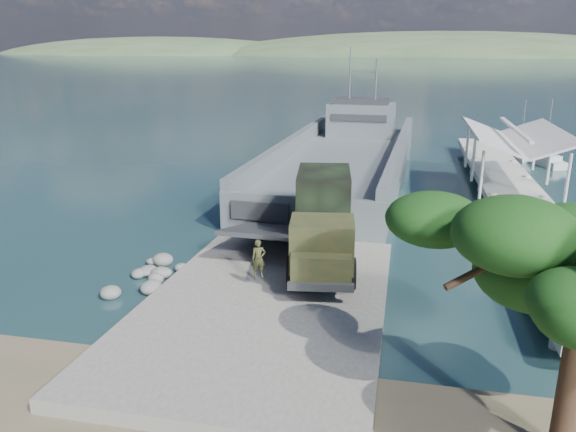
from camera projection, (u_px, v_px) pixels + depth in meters
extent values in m
plane|color=#193A3D|center=(272.00, 298.00, 25.14)|extent=(1400.00, 1400.00, 0.00)
cube|color=slate|center=(267.00, 303.00, 24.14)|extent=(10.00, 18.00, 0.50)
cube|color=#B2B2A7|center=(513.00, 192.00, 39.14)|extent=(4.00, 44.00, 0.50)
cube|color=#4F5A5E|center=(344.00, 171.00, 48.02)|extent=(11.28, 33.26, 2.74)
cube|color=#4F5A5E|center=(292.00, 145.00, 48.51)|extent=(2.09, 32.86, 1.42)
cube|color=#4F5A5E|center=(400.00, 150.00, 46.33)|extent=(2.09, 32.86, 1.42)
cube|color=#4F5A5E|center=(301.00, 220.00, 32.72)|extent=(9.87, 0.87, 2.85)
cube|color=#4F5A5E|center=(361.00, 120.00, 57.28)|extent=(6.76, 4.66, 3.29)
cube|color=#2A2C2F|center=(362.00, 101.00, 56.73)|extent=(5.62, 3.74, 0.44)
cylinder|color=gray|center=(350.00, 75.00, 56.30)|extent=(0.18, 0.18, 5.48)
cylinder|color=gray|center=(376.00, 81.00, 55.84)|extent=(0.18, 0.18, 4.38)
cylinder|color=black|center=(293.00, 272.00, 24.93)|extent=(0.68, 1.49, 1.43)
cylinder|color=black|center=(350.00, 273.00, 24.76)|extent=(0.68, 1.49, 1.43)
cylinder|color=black|center=(298.00, 243.00, 28.51)|extent=(0.68, 1.49, 1.43)
cylinder|color=black|center=(348.00, 244.00, 28.33)|extent=(0.68, 1.49, 1.43)
cylinder|color=black|center=(300.00, 230.00, 30.61)|extent=(0.68, 1.49, 1.43)
cylinder|color=black|center=(346.00, 231.00, 30.43)|extent=(0.68, 1.49, 1.43)
cube|color=black|center=(322.00, 245.00, 27.74)|extent=(3.52, 8.63, 0.28)
cube|color=#24331C|center=(322.00, 244.00, 24.56)|extent=(3.02, 2.55, 2.20)
cube|color=#24331C|center=(321.00, 267.00, 23.46)|extent=(2.64, 1.32, 1.10)
cube|color=#24331C|center=(323.00, 228.00, 29.10)|extent=(3.41, 5.39, 0.39)
cube|color=black|center=(324.00, 197.00, 28.84)|extent=(3.18, 4.50, 2.76)
cube|color=#2A2C2F|center=(321.00, 287.00, 23.13)|extent=(2.77, 0.64, 0.33)
imported|color=#24331C|center=(259.00, 267.00, 25.11)|extent=(0.74, 0.62, 1.74)
cube|color=silver|center=(544.00, 162.00, 52.85)|extent=(3.26, 5.41, 0.85)
cube|color=silver|center=(551.00, 158.00, 51.79)|extent=(1.78, 1.89, 0.57)
cylinder|color=gray|center=(549.00, 130.00, 51.94)|extent=(0.09, 0.09, 5.68)
cube|color=silver|center=(519.00, 156.00, 55.98)|extent=(2.45, 5.06, 0.80)
cube|color=silver|center=(524.00, 152.00, 54.98)|extent=(1.52, 1.65, 0.53)
cylinder|color=gray|center=(523.00, 127.00, 55.14)|extent=(0.09, 0.09, 5.31)
cylinder|color=black|center=(572.00, 372.00, 14.32)|extent=(0.62, 0.62, 6.02)
ellipsoid|color=#0F370F|center=(434.00, 219.00, 17.07)|extent=(2.91, 2.91, 1.66)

